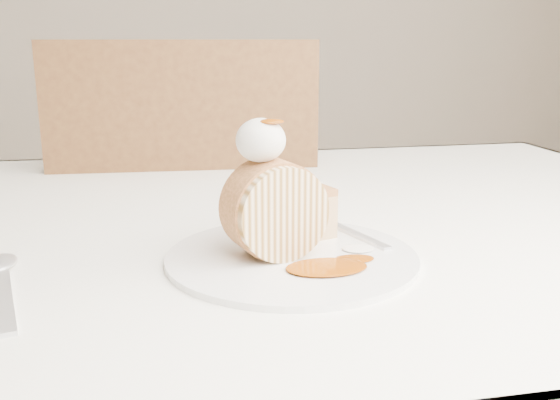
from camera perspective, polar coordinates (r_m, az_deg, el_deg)
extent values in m
cube|color=white|center=(0.79, -5.13, -2.87)|extent=(1.40, 0.90, 0.04)
cube|color=white|center=(1.25, -7.28, -2.14)|extent=(1.40, 0.01, 0.28)
cylinder|color=brown|center=(1.45, 18.99, -11.15)|extent=(0.06, 0.06, 0.71)
cube|color=brown|center=(1.36, -8.13, -7.15)|extent=(0.48, 0.48, 0.04)
cube|color=brown|center=(1.09, -8.64, 1.64)|extent=(0.46, 0.07, 0.48)
cylinder|color=brown|center=(1.65, -0.86, -12.28)|extent=(0.04, 0.04, 0.44)
cylinder|color=brown|center=(1.65, -14.75, -12.71)|extent=(0.04, 0.04, 0.44)
cylinder|color=white|center=(0.63, 1.08, -5.27)|extent=(0.32, 0.32, 0.01)
cylinder|color=beige|center=(0.61, -0.45, -0.92)|extent=(0.10, 0.07, 0.09)
cube|color=#CE844E|center=(0.68, 2.12, -1.37)|extent=(0.07, 0.07, 0.05)
ellipsoid|color=white|center=(0.60, -1.77, 5.48)|extent=(0.05, 0.05, 0.04)
ellipsoid|color=#8E3D05|center=(0.59, -0.80, 7.70)|extent=(0.02, 0.02, 0.01)
cube|color=silver|center=(0.69, 7.07, -3.18)|extent=(0.06, 0.15, 0.00)
cube|color=silver|center=(0.58, -23.88, -8.34)|extent=(0.07, 0.18, 0.00)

